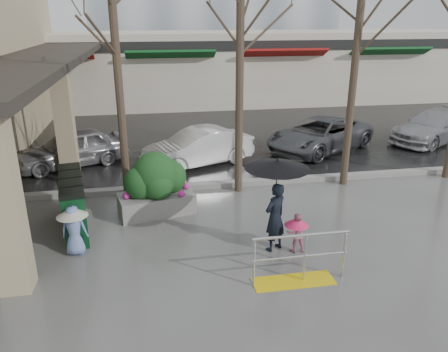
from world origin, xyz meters
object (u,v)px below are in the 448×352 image
object	(u,v)px
planter	(156,184)
car_d	(434,126)
handrail	(297,264)
tree_west	(112,6)
tree_mideast	(360,16)
news_boxes	(73,203)
tree_midwest	(241,0)
car_a	(71,148)
child_blue	(74,226)
child_pink	(296,230)
woman	(276,191)
car_b	(198,148)
car_c	(320,135)

from	to	relation	value
planter	car_d	size ratio (longest dim) A/B	0.47
handrail	tree_west	size ratio (longest dim) A/B	0.28
handrail	tree_mideast	size ratio (longest dim) A/B	0.29
news_boxes	car_d	size ratio (longest dim) A/B	0.55
tree_midwest	car_a	xyz separation A→B (m)	(-5.14, 3.22, -4.60)
tree_midwest	tree_mideast	bearing A→B (deg)	-0.00
tree_mideast	car_d	xyz separation A→B (m)	(5.65, 3.88, -4.23)
child_blue	news_boxes	distance (m)	1.28
child_pink	car_a	world-z (taller)	car_a
woman	child_blue	distance (m)	4.37
planter	car_b	xyz separation A→B (m)	(1.53, 3.67, -0.16)
car_b	tree_west	bearing A→B (deg)	-64.71
tree_west	news_boxes	distance (m)	4.89
woman	planter	bearing A→B (deg)	-75.29
planter	news_boxes	world-z (taller)	planter
tree_west	car_d	size ratio (longest dim) A/B	1.57
woman	car_a	world-z (taller)	woman
child_pink	tree_mideast	bearing A→B (deg)	-126.10
handrail	news_boxes	size ratio (longest dim) A/B	0.79
child_blue	planter	world-z (taller)	planter
car_a	car_c	bearing A→B (deg)	67.81
car_a	car_d	distance (m)	14.11
news_boxes	car_b	bearing A→B (deg)	40.50
handrail	child_blue	xyz separation A→B (m)	(-4.36, 1.85, 0.30)
planter	car_d	xyz separation A→B (m)	(11.36, 5.01, -0.16)
child_blue	car_a	distance (m)	6.24
handrail	car_c	size ratio (longest dim) A/B	0.42
planter	child_pink	bearing A→B (deg)	-40.99
tree_midwest	car_b	size ratio (longest dim) A/B	1.83
tree_west	child_blue	bearing A→B (deg)	-108.71
child_blue	news_boxes	xyz separation A→B (m)	(-0.19, 1.26, -0.02)
tree_mideast	car_a	xyz separation A→B (m)	(-8.44, 3.22, -4.23)
news_boxes	car_c	xyz separation A→B (m)	(8.26, 5.16, -0.02)
child_pink	car_b	world-z (taller)	car_b
car_c	tree_west	bearing A→B (deg)	-94.50
tree_west	planter	distance (m)	4.50
handrail	tree_west	world-z (taller)	tree_west
tree_west	car_c	size ratio (longest dim) A/B	1.50
tree_midwest	tree_mideast	world-z (taller)	tree_midwest
handrail	car_d	bearing A→B (deg)	44.66
planter	car_a	bearing A→B (deg)	122.16
tree_west	car_a	distance (m)	5.83
car_c	tree_midwest	bearing A→B (deg)	-78.79
tree_west	car_a	bearing A→B (deg)	121.11
tree_midwest	child_blue	world-z (taller)	tree_midwest
handrail	tree_west	bearing A→B (deg)	124.99
handrail	tree_mideast	distance (m)	7.28
planter	car_a	xyz separation A→B (m)	(-2.73, 4.34, -0.16)
tree_west	car_a	xyz separation A→B (m)	(-1.94, 3.22, -4.45)
news_boxes	car_b	size ratio (longest dim) A/B	0.63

